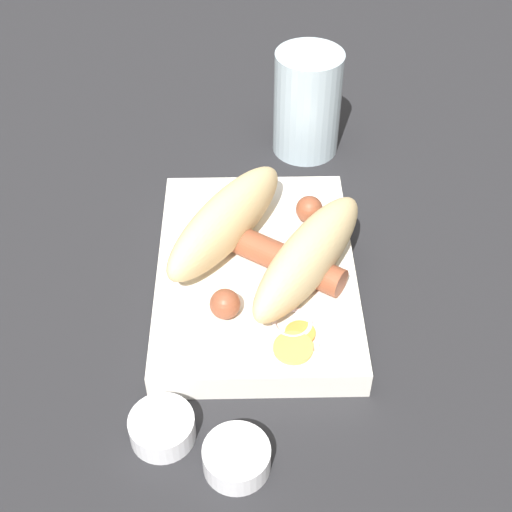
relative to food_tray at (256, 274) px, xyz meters
name	(u,v)px	position (x,y,z in m)	size (l,w,h in m)	color
ground_plane	(256,284)	(0.00, 0.00, -0.01)	(3.00, 3.00, 0.00)	#232326
food_tray	(256,274)	(0.00, 0.00, 0.00)	(0.27, 0.19, 0.03)	silver
bread_roll	(266,238)	(0.00, 0.01, 0.04)	(0.22, 0.21, 0.06)	#DBBC84
sausage	(270,253)	(0.00, 0.01, 0.03)	(0.15, 0.14, 0.03)	brown
pickled_veggies	(305,338)	(0.09, 0.04, 0.02)	(0.07, 0.07, 0.01)	orange
condiment_cup_near	(162,429)	(0.17, -0.08, 0.00)	(0.05, 0.05, 0.02)	white
condiment_cup_far	(237,459)	(0.19, -0.02, 0.00)	(0.05, 0.05, 0.02)	white
drink_glass	(307,103)	(-0.23, 0.06, 0.05)	(0.08, 0.08, 0.12)	silver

